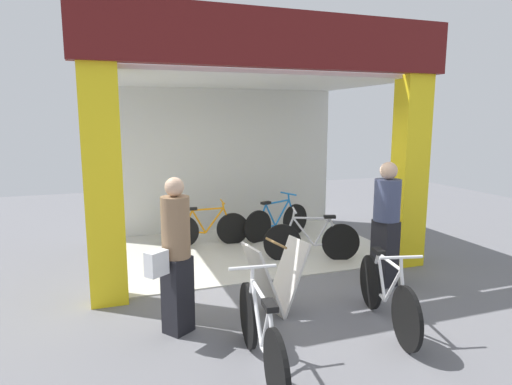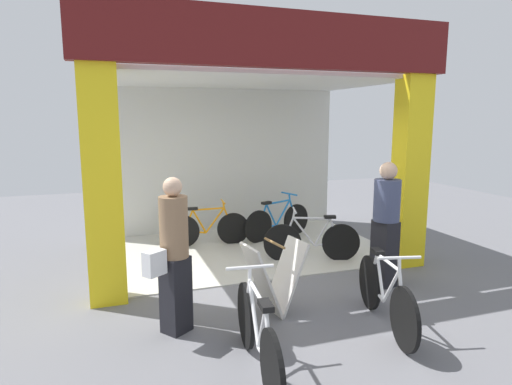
{
  "view_description": "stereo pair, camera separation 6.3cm",
  "coord_description": "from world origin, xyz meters",
  "px_view_note": "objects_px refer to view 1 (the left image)",
  "views": [
    {
      "loc": [
        -2.25,
        -5.61,
        2.29
      ],
      "look_at": [
        0.0,
        0.78,
        1.15
      ],
      "focal_mm": 31.15,
      "sensor_mm": 36.0,
      "label": 1
    },
    {
      "loc": [
        -2.19,
        -5.63,
        2.29
      ],
      "look_at": [
        0.0,
        0.78,
        1.15
      ],
      "focal_mm": 31.15,
      "sensor_mm": 36.0,
      "label": 2
    }
  ],
  "objects_px": {
    "bicycle_inside_1": "(208,228)",
    "bicycle_inside_2": "(277,221)",
    "bicycle_inside_0": "(312,240)",
    "sandwich_board_sign": "(276,277)",
    "pedestrian_1": "(386,222)",
    "bicycle_parked_0": "(261,336)",
    "pedestrian_0": "(175,256)",
    "bicycle_parked_1": "(387,295)"
  },
  "relations": [
    {
      "from": "bicycle_parked_1",
      "to": "bicycle_inside_0",
      "type": "bearing_deg",
      "value": 84.0
    },
    {
      "from": "bicycle_inside_2",
      "to": "bicycle_inside_1",
      "type": "bearing_deg",
      "value": -178.43
    },
    {
      "from": "bicycle_parked_1",
      "to": "sandwich_board_sign",
      "type": "xyz_separation_m",
      "value": [
        -1.03,
        0.73,
        0.07
      ]
    },
    {
      "from": "bicycle_parked_1",
      "to": "sandwich_board_sign",
      "type": "distance_m",
      "value": 1.26
    },
    {
      "from": "bicycle_inside_2",
      "to": "bicycle_parked_1",
      "type": "distance_m",
      "value": 3.76
    },
    {
      "from": "bicycle_parked_0",
      "to": "sandwich_board_sign",
      "type": "distance_m",
      "value": 1.31
    },
    {
      "from": "bicycle_parked_0",
      "to": "pedestrian_1",
      "type": "bearing_deg",
      "value": 32.36
    },
    {
      "from": "bicycle_parked_0",
      "to": "bicycle_inside_2",
      "type": "bearing_deg",
      "value": 66.09
    },
    {
      "from": "bicycle_inside_2",
      "to": "pedestrian_0",
      "type": "height_order",
      "value": "pedestrian_0"
    },
    {
      "from": "bicycle_inside_0",
      "to": "bicycle_inside_1",
      "type": "distance_m",
      "value": 1.96
    },
    {
      "from": "bicycle_inside_1",
      "to": "sandwich_board_sign",
      "type": "distance_m",
      "value": 2.99
    },
    {
      "from": "bicycle_inside_2",
      "to": "pedestrian_0",
      "type": "relative_size",
      "value": 0.88
    },
    {
      "from": "bicycle_parked_0",
      "to": "sandwich_board_sign",
      "type": "height_order",
      "value": "bicycle_parked_0"
    },
    {
      "from": "bicycle_inside_1",
      "to": "sandwich_board_sign",
      "type": "relative_size",
      "value": 1.7
    },
    {
      "from": "bicycle_inside_0",
      "to": "bicycle_inside_1",
      "type": "xyz_separation_m",
      "value": [
        -1.39,
        1.38,
        -0.01
      ]
    },
    {
      "from": "bicycle_parked_0",
      "to": "sandwich_board_sign",
      "type": "xyz_separation_m",
      "value": [
        0.61,
        1.15,
        0.07
      ]
    },
    {
      "from": "bicycle_inside_0",
      "to": "bicycle_parked_0",
      "type": "relative_size",
      "value": 0.89
    },
    {
      "from": "bicycle_inside_0",
      "to": "sandwich_board_sign",
      "type": "distance_m",
      "value": 2.04
    },
    {
      "from": "sandwich_board_sign",
      "to": "bicycle_parked_1",
      "type": "bearing_deg",
      "value": -35.46
    },
    {
      "from": "bicycle_inside_0",
      "to": "pedestrian_0",
      "type": "relative_size",
      "value": 0.88
    },
    {
      "from": "bicycle_parked_0",
      "to": "bicycle_parked_1",
      "type": "height_order",
      "value": "bicycle_parked_0"
    },
    {
      "from": "sandwich_board_sign",
      "to": "pedestrian_1",
      "type": "relative_size",
      "value": 0.51
    },
    {
      "from": "bicycle_parked_0",
      "to": "pedestrian_0",
      "type": "height_order",
      "value": "pedestrian_0"
    },
    {
      "from": "bicycle_inside_0",
      "to": "pedestrian_1",
      "type": "relative_size",
      "value": 0.87
    },
    {
      "from": "bicycle_inside_2",
      "to": "bicycle_parked_1",
      "type": "bearing_deg",
      "value": -93.26
    },
    {
      "from": "bicycle_inside_1",
      "to": "pedestrian_1",
      "type": "bearing_deg",
      "value": -54.45
    },
    {
      "from": "bicycle_parked_0",
      "to": "bicycle_inside_1",
      "type": "bearing_deg",
      "value": 83.28
    },
    {
      "from": "bicycle_parked_1",
      "to": "pedestrian_1",
      "type": "distance_m",
      "value": 1.41
    },
    {
      "from": "bicycle_inside_1",
      "to": "bicycle_parked_0",
      "type": "xyz_separation_m",
      "value": [
        -0.49,
        -4.14,
        0.04
      ]
    },
    {
      "from": "bicycle_inside_1",
      "to": "bicycle_parked_1",
      "type": "distance_m",
      "value": 3.89
    },
    {
      "from": "bicycle_inside_0",
      "to": "sandwich_board_sign",
      "type": "relative_size",
      "value": 1.71
    },
    {
      "from": "bicycle_parked_0",
      "to": "pedestrian_1",
      "type": "relative_size",
      "value": 0.97
    },
    {
      "from": "bicycle_parked_1",
      "to": "pedestrian_1",
      "type": "relative_size",
      "value": 0.94
    },
    {
      "from": "bicycle_parked_0",
      "to": "bicycle_parked_1",
      "type": "relative_size",
      "value": 1.03
    },
    {
      "from": "bicycle_inside_1",
      "to": "bicycle_inside_2",
      "type": "height_order",
      "value": "bicycle_inside_2"
    },
    {
      "from": "bicycle_parked_1",
      "to": "sandwich_board_sign",
      "type": "relative_size",
      "value": 1.85
    },
    {
      "from": "bicycle_inside_2",
      "to": "bicycle_parked_0",
      "type": "bearing_deg",
      "value": -113.91
    },
    {
      "from": "bicycle_parked_1",
      "to": "pedestrian_1",
      "type": "bearing_deg",
      "value": 55.8
    },
    {
      "from": "bicycle_inside_1",
      "to": "pedestrian_0",
      "type": "distance_m",
      "value": 3.31
    },
    {
      "from": "bicycle_inside_2",
      "to": "sandwich_board_sign",
      "type": "bearing_deg",
      "value": -112.36
    },
    {
      "from": "bicycle_inside_1",
      "to": "sandwich_board_sign",
      "type": "height_order",
      "value": "sandwich_board_sign"
    },
    {
      "from": "bicycle_inside_0",
      "to": "sandwich_board_sign",
      "type": "bearing_deg",
      "value": -128.57
    }
  ]
}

